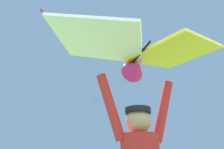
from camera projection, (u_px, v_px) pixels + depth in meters
name	position (u px, v px, depth m)	size (l,w,h in m)	color
held_stunt_kite	(138.00, 52.00, 2.04)	(1.85, 1.13, 0.41)	black
distant_kite_red_high_right	(42.00, 10.00, 27.01)	(0.53, 0.54, 0.19)	red
distant_kite_magenta_high_left	(72.00, 42.00, 29.43)	(1.18, 1.27, 1.46)	#DB2393
distant_kite_purple_low_right	(67.00, 126.00, 27.46)	(0.91, 0.92, 0.26)	purple
distant_kite_magenta_low_left	(97.00, 99.00, 29.03)	(0.81, 0.79, 0.32)	#DB2393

